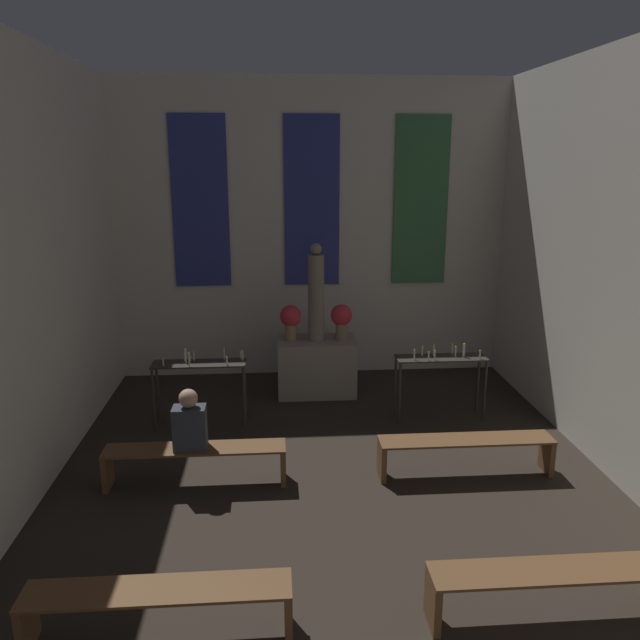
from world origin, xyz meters
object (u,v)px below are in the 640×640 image
flower_vase_right (341,318)px  pew_second_left (158,602)px  flower_vase_left (291,319)px  person_seated (190,423)px  candle_rack_right (441,367)px  altar (316,366)px  statue (316,295)px  pew_back_left (196,457)px  pew_second_right (555,582)px  pew_back_right (466,448)px  candle_rack_left (200,373)px

flower_vase_right → pew_second_left: 5.51m
flower_vase_left → person_seated: 3.02m
flower_vase_right → candle_rack_right: bearing=-41.2°
altar → flower_vase_right: (0.39, -0.00, 0.76)m
statue → flower_vase_left: (-0.39, -0.00, -0.37)m
pew_back_left → person_seated: (-0.04, 0.00, 0.42)m
altar → candle_rack_right: 2.02m
pew_second_right → person_seated: (-3.12, 2.35, 0.42)m
flower_vase_left → pew_back_right: (1.92, -2.74, -0.87)m
altar → pew_back_left: bearing=-119.2°
pew_second_right → pew_second_left: bearing=180.0°
candle_rack_left → pew_back_left: bearing=-85.9°
pew_back_left → person_seated: bearing=180.0°
candle_rack_left → person_seated: 1.63m
flower_vase_left → pew_back_left: bearing=-112.7°
candle_rack_left → pew_second_left: candle_rack_left is taller
statue → flower_vase_left: bearing=-180.0°
candle_rack_right → flower_vase_left: bearing=151.4°
flower_vase_left → pew_back_right: 3.46m
flower_vase_left → person_seated: (-1.19, -2.74, -0.45)m
flower_vase_left → altar: bearing=0.0°
flower_vase_right → pew_back_right: size_ratio=0.27×
statue → candle_rack_left: bearing=-146.0°
pew_back_left → person_seated: 0.42m
flower_vase_left → statue: bearing=0.0°
candle_rack_left → pew_back_left: (0.12, -1.63, -0.42)m
flower_vase_left → candle_rack_right: (2.05, -1.11, -0.45)m
altar → statue: bearing=0.0°
altar → statue: statue is taller
flower_vase_right → pew_back_left: flower_vase_right is taller
candle_rack_left → flower_vase_left: bearing=41.3°
pew_second_right → pew_back_left: size_ratio=1.00×
statue → candle_rack_left: 2.15m
pew_second_left → altar: bearing=73.2°
altar → statue: size_ratio=0.80×
statue → pew_second_left: bearing=-106.8°
statue → candle_rack_right: bearing=-33.9°
statue → flower_vase_right: size_ratio=2.71×
pew_second_right → altar: bearing=106.8°
candle_rack_left → pew_second_right: bearing=-51.3°
pew_back_right → person_seated: 3.14m
pew_second_left → pew_second_right: size_ratio=1.00×
flower_vase_left → flower_vase_right: 0.77m
candle_rack_left → pew_back_left: size_ratio=0.63×
flower_vase_left → flower_vase_right: size_ratio=1.00×
statue → candle_rack_right: (1.66, -1.11, -0.81)m
pew_back_right → flower_vase_right: bearing=112.7°
candle_rack_right → pew_second_right: size_ratio=0.63×
flower_vase_left → person_seated: bearing=-113.5°
altar → pew_second_right: (1.54, -5.09, -0.10)m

